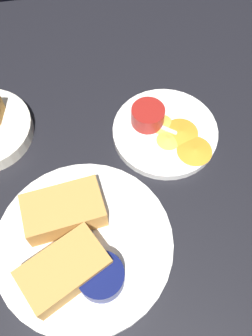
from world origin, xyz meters
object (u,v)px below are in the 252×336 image
at_px(sandwich_half_near, 64,211).
at_px(plate_chips_companion, 165,132).
at_px(sandwich_half_far, 64,270).
at_px(ramekin_dark_sauce, 99,277).
at_px(spoon_by_gravy_ramekin, 145,120).
at_px(spoon_by_dark_ramekin, 93,244).
at_px(plate_sandwich_main, 84,244).
at_px(ramekin_light_gravy, 148,115).

height_order(sandwich_half_near, plate_chips_companion, sandwich_half_near).
xyz_separation_m(sandwich_half_near, sandwich_half_far, (-0.01, -0.10, 0.00)).
height_order(sandwich_half_near, ramekin_dark_sauce, sandwich_half_near).
bearing_deg(sandwich_half_near, spoon_by_gravy_ramekin, 45.93).
distance_m(sandwich_half_near, spoon_by_dark_ramekin, 0.07).
distance_m(sandwich_half_near, spoon_by_gravy_ramekin, 0.24).
distance_m(plate_sandwich_main, ramekin_dark_sauce, 0.07).
xyz_separation_m(plate_sandwich_main, spoon_by_gravy_ramekin, (0.14, 0.23, 0.01)).
bearing_deg(plate_sandwich_main, sandwich_half_far, -124.25).
bearing_deg(ramekin_dark_sauce, plate_sandwich_main, 106.75).
xyz_separation_m(plate_sandwich_main, sandwich_half_near, (-0.02, 0.05, 0.03)).
relative_size(sandwich_half_near, spoon_by_dark_ramekin, 1.42).
height_order(plate_sandwich_main, plate_chips_companion, same).
bearing_deg(ramekin_dark_sauce, ramekin_light_gravy, 65.63).
bearing_deg(plate_chips_companion, ramekin_light_gravy, 140.19).
bearing_deg(spoon_by_gravy_ramekin, ramekin_light_gravy, -15.94).
relative_size(plate_sandwich_main, spoon_by_dark_ramekin, 3.00).
distance_m(plate_chips_companion, spoon_by_gravy_ramekin, 0.05).
xyz_separation_m(ramekin_dark_sauce, ramekin_light_gravy, (0.13, 0.29, -0.00)).
height_order(spoon_by_dark_ramekin, plate_chips_companion, spoon_by_dark_ramekin).
xyz_separation_m(ramekin_dark_sauce, spoon_by_dark_ramekin, (-0.00, 0.06, -0.02)).
distance_m(sandwich_half_near, ramekin_light_gravy, 0.25).
xyz_separation_m(sandwich_half_near, plate_chips_companion, (0.21, 0.15, -0.03)).
bearing_deg(ramekin_light_gravy, spoon_by_dark_ramekin, -120.29).
relative_size(ramekin_dark_sauce, plate_chips_companion, 0.36).
xyz_separation_m(plate_sandwich_main, sandwich_half_far, (-0.03, -0.05, 0.03)).
distance_m(plate_sandwich_main, plate_chips_companion, 0.27).
relative_size(plate_sandwich_main, sandwich_half_far, 1.98).
xyz_separation_m(sandwich_half_far, plate_chips_companion, (0.21, 0.25, -0.03)).
distance_m(plate_sandwich_main, ramekin_light_gravy, 0.27).
xyz_separation_m(sandwich_half_far, spoon_by_gravy_ramekin, (0.18, 0.27, -0.02)).
bearing_deg(plate_chips_companion, sandwich_half_far, -130.92).
distance_m(sandwich_half_near, plate_chips_companion, 0.25).
bearing_deg(spoon_by_dark_ramekin, spoon_by_gravy_ramekin, 60.86).
distance_m(ramekin_light_gravy, spoon_by_gravy_ramekin, 0.02).
xyz_separation_m(sandwich_half_far, spoon_by_dark_ramekin, (0.05, 0.04, -0.02)).
distance_m(plate_chips_companion, ramekin_light_gravy, 0.05).
relative_size(plate_sandwich_main, spoon_by_gravy_ramekin, 3.39).
relative_size(plate_sandwich_main, sandwich_half_near, 2.11).
xyz_separation_m(sandwich_half_near, spoon_by_gravy_ramekin, (0.17, 0.17, -0.02)).
bearing_deg(plate_sandwich_main, sandwich_half_near, 115.75).
bearing_deg(plate_chips_companion, ramekin_dark_sauce, -121.58).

